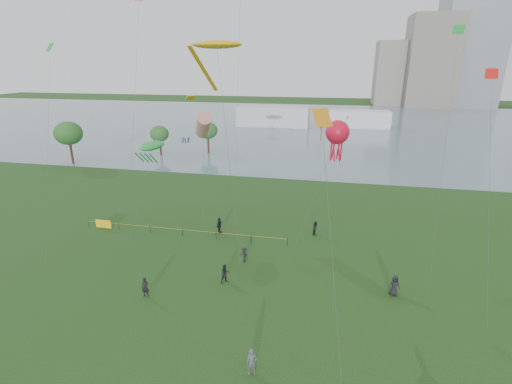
% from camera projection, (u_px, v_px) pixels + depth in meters
% --- Properties ---
extents(ground_plane, '(400.00, 400.00, 0.00)m').
position_uv_depth(ground_plane, '(227.00, 347.00, 25.71)').
color(ground_plane, black).
extents(lake, '(400.00, 120.00, 0.08)m').
position_uv_depth(lake, '(313.00, 125.00, 118.18)').
color(lake, slate).
rests_on(lake, ground_plane).
extents(building_mid, '(20.00, 20.00, 38.00)m').
position_uv_depth(building_mid, '(430.00, 62.00, 160.52)').
color(building_mid, slate).
rests_on(building_mid, ground_plane).
extents(building_low, '(16.00, 18.00, 28.00)m').
position_uv_depth(building_low, '(393.00, 74.00, 170.38)').
color(building_low, gray).
rests_on(building_low, ground_plane).
extents(pavilion_left, '(22.00, 8.00, 6.00)m').
position_uv_depth(pavilion_left, '(273.00, 116.00, 114.85)').
color(pavilion_left, silver).
rests_on(pavilion_left, ground_plane).
extents(pavilion_right, '(18.00, 7.00, 5.00)m').
position_uv_depth(pavilion_right, '(359.00, 119.00, 112.86)').
color(pavilion_right, silver).
rests_on(pavilion_right, ground_plane).
extents(trees, '(27.79, 19.02, 8.17)m').
position_uv_depth(trees, '(130.00, 133.00, 74.85)').
color(trees, '#331E17').
rests_on(trees, ground_plane).
extents(fence, '(24.07, 0.07, 1.05)m').
position_uv_depth(fence, '(133.00, 227.00, 43.30)').
color(fence, black).
rests_on(fence, ground_plane).
extents(kite_flyer, '(0.77, 0.61, 1.85)m').
position_uv_depth(kite_flyer, '(252.00, 362.00, 23.22)').
color(kite_flyer, '#4F5255').
rests_on(kite_flyer, ground_plane).
extents(spectator_a, '(1.08, 1.05, 1.75)m').
position_uv_depth(spectator_a, '(225.00, 274.00, 33.04)').
color(spectator_a, black).
rests_on(spectator_a, ground_plane).
extents(spectator_b, '(1.15, 1.02, 1.55)m').
position_uv_depth(spectator_b, '(244.00, 255.00, 36.51)').
color(spectator_b, black).
rests_on(spectator_b, ground_plane).
extents(spectator_c, '(0.68, 1.18, 1.89)m').
position_uv_depth(spectator_c, '(219.00, 226.00, 42.65)').
color(spectator_c, black).
rests_on(spectator_c, ground_plane).
extents(spectator_d, '(1.01, 0.78, 1.84)m').
position_uv_depth(spectator_d, '(394.00, 285.00, 31.23)').
color(spectator_d, black).
rests_on(spectator_d, ground_plane).
extents(spectator_f, '(0.70, 0.52, 1.75)m').
position_uv_depth(spectator_f, '(145.00, 287.00, 31.05)').
color(spectator_f, black).
rests_on(spectator_f, ground_plane).
extents(spectator_g, '(0.89, 0.98, 1.64)m').
position_uv_depth(spectator_g, '(316.00, 228.00, 42.19)').
color(spectator_g, black).
rests_on(spectator_g, ground_plane).
extents(kite_stingray, '(6.74, 10.09, 20.81)m').
position_uv_depth(kite_stingray, '(217.00, 45.00, 37.14)').
color(kite_stingray, '#3F3F42').
extents(kite_windsock, '(4.15, 5.90, 13.63)m').
position_uv_depth(kite_windsock, '(203.00, 125.00, 43.05)').
color(kite_windsock, '#3F3F42').
extents(kite_creature, '(2.37, 8.06, 10.19)m').
position_uv_depth(kite_creature, '(152.00, 146.00, 42.02)').
color(kite_creature, '#3F3F42').
extents(kite_octopus, '(5.05, 6.15, 13.32)m').
position_uv_depth(kite_octopus, '(337.00, 133.00, 36.94)').
color(kite_octopus, '#3F3F42').
extents(kite_delta, '(3.24, 11.66, 15.55)m').
position_uv_depth(kite_delta, '(323.00, 129.00, 26.53)').
color(kite_delta, '#3F3F42').
extents(small_kites, '(39.00, 13.41, 12.92)m').
position_uv_depth(small_kites, '(261.00, 15.00, 35.02)').
color(small_kites, '#E5598C').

